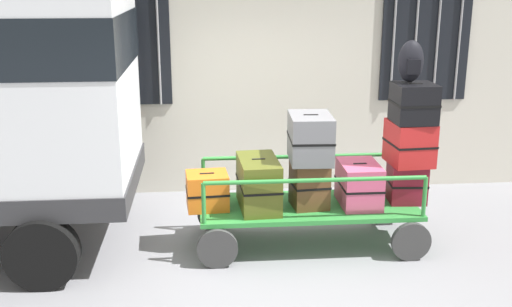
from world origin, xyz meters
name	(u,v)px	position (x,y,z in m)	size (l,w,h in m)	color
ground_plane	(281,258)	(0.00, 0.00, 0.00)	(40.00, 40.00, 0.00)	gray
building_wall	(261,7)	(0.00, 2.35, 2.50)	(12.00, 0.38, 5.00)	beige
luggage_cart	(308,212)	(0.33, 0.32, 0.38)	(2.45, 1.04, 0.47)	#2D8438
cart_railing	(309,173)	(0.33, 0.32, 0.84)	(2.33, 0.90, 0.45)	#2D8438
suitcase_left_bottom	(207,191)	(-0.77, 0.33, 0.66)	(0.48, 0.44, 0.39)	orange
suitcase_midleft_bottom	(259,183)	(-0.22, 0.30, 0.74)	(0.46, 0.76, 0.55)	#4C5119
suitcase_center_bottom	(309,184)	(0.33, 0.28, 0.73)	(0.42, 0.43, 0.52)	brown
suitcase_center_middle	(310,138)	(0.33, 0.29, 1.24)	(0.47, 0.63, 0.50)	slate
suitcase_midright_bottom	(359,184)	(0.88, 0.29, 0.70)	(0.42, 0.61, 0.47)	#CC4C72
suitcase_right_bottom	(407,182)	(1.44, 0.34, 0.69)	(0.43, 0.40, 0.44)	maroon
suitcase_right_middle	(410,143)	(1.44, 0.34, 1.14)	(0.48, 0.53, 0.47)	#B21E1E
suitcase_right_top	(414,103)	(1.44, 0.30, 1.59)	(0.44, 0.44, 0.42)	black
backpack	(411,62)	(1.39, 0.35, 2.02)	(0.27, 0.22, 0.44)	black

